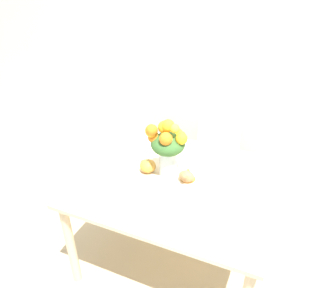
% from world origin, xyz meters
% --- Properties ---
extents(ground_plane, '(12.00, 12.00, 0.00)m').
position_xyz_m(ground_plane, '(0.00, 0.00, 0.00)').
color(ground_plane, tan).
extents(wall_back, '(8.00, 0.06, 2.70)m').
position_xyz_m(wall_back, '(0.00, 1.19, 1.35)').
color(wall_back, silver).
rests_on(wall_back, ground_plane).
extents(dining_table, '(1.31, 1.09, 0.74)m').
position_xyz_m(dining_table, '(0.00, 0.00, 0.66)').
color(dining_table, beige).
rests_on(dining_table, ground_plane).
extents(flower_vase, '(0.28, 0.25, 0.42)m').
position_xyz_m(flower_vase, '(-0.10, 0.04, 0.97)').
color(flower_vase, silver).
rests_on(flower_vase, dining_table).
extents(pumpkin, '(0.11, 0.11, 0.10)m').
position_xyz_m(pumpkin, '(-0.24, 0.01, 0.79)').
color(pumpkin, gold).
rests_on(pumpkin, dining_table).
extents(turkey_figurine, '(0.11, 0.14, 0.09)m').
position_xyz_m(turkey_figurine, '(0.05, 0.03, 0.79)').
color(turkey_figurine, '#A87A4C').
rests_on(turkey_figurine, dining_table).
extents(dining_chair_near_window, '(0.44, 0.44, 0.86)m').
position_xyz_m(dining_chair_near_window, '(0.02, 0.88, 0.45)').
color(dining_chair_near_window, white).
rests_on(dining_chair_near_window, ground_plane).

